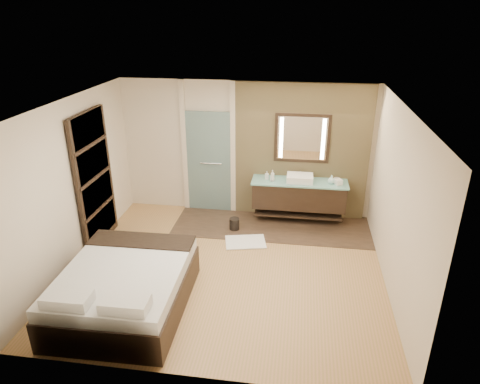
% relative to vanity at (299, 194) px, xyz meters
% --- Properties ---
extents(floor, '(5.00, 5.00, 0.00)m').
position_rel_vanity_xyz_m(floor, '(-1.10, -1.92, -0.58)').
color(floor, '#A27F44').
rests_on(floor, ground).
extents(tile_strip, '(3.80, 1.30, 0.01)m').
position_rel_vanity_xyz_m(tile_strip, '(-0.50, -0.32, -0.57)').
color(tile_strip, '#33241C').
rests_on(tile_strip, floor).
extents(stone_wall, '(2.60, 0.08, 2.70)m').
position_rel_vanity_xyz_m(stone_wall, '(0.00, 0.29, 0.77)').
color(stone_wall, tan).
rests_on(stone_wall, floor).
extents(vanity, '(1.85, 0.55, 0.88)m').
position_rel_vanity_xyz_m(vanity, '(0.00, 0.00, 0.00)').
color(vanity, black).
rests_on(vanity, stone_wall).
extents(mirror_unit, '(1.06, 0.04, 0.96)m').
position_rel_vanity_xyz_m(mirror_unit, '(0.00, 0.24, 1.07)').
color(mirror_unit, black).
rests_on(mirror_unit, stone_wall).
extents(frosted_door, '(1.10, 0.12, 2.70)m').
position_rel_vanity_xyz_m(frosted_door, '(-1.85, 0.28, 0.56)').
color(frosted_door, '#9DC6C4').
rests_on(frosted_door, floor).
extents(shoji_partition, '(0.06, 1.20, 2.40)m').
position_rel_vanity_xyz_m(shoji_partition, '(-3.53, -1.32, 0.63)').
color(shoji_partition, black).
rests_on(shoji_partition, floor).
extents(bed, '(1.70, 2.10, 0.80)m').
position_rel_vanity_xyz_m(bed, '(-2.36, -3.08, -0.25)').
color(bed, black).
rests_on(bed, floor).
extents(bath_mat, '(0.81, 0.64, 0.02)m').
position_rel_vanity_xyz_m(bath_mat, '(-0.92, -1.02, -0.56)').
color(bath_mat, white).
rests_on(bath_mat, floor).
extents(waste_bin, '(0.20, 0.20, 0.24)m').
position_rel_vanity_xyz_m(waste_bin, '(-1.20, -0.55, -0.46)').
color(waste_bin, black).
rests_on(waste_bin, floor).
extents(tissue_box, '(0.16, 0.16, 0.10)m').
position_rel_vanity_xyz_m(tissue_box, '(0.73, -0.08, 0.33)').
color(tissue_box, white).
rests_on(tissue_box, vanity).
extents(soap_bottle_a, '(0.10, 0.10, 0.22)m').
position_rel_vanity_xyz_m(soap_bottle_a, '(-0.53, -0.08, 0.40)').
color(soap_bottle_a, silver).
rests_on(soap_bottle_a, vanity).
extents(soap_bottle_b, '(0.08, 0.08, 0.16)m').
position_rel_vanity_xyz_m(soap_bottle_b, '(-0.64, 0.02, 0.36)').
color(soap_bottle_b, '#B2B2B2').
rests_on(soap_bottle_b, vanity).
extents(soap_bottle_c, '(0.16, 0.16, 0.17)m').
position_rel_vanity_xyz_m(soap_bottle_c, '(0.60, -0.04, 0.37)').
color(soap_bottle_c, '#BEEFEF').
rests_on(soap_bottle_c, vanity).
extents(cup, '(0.12, 0.12, 0.09)m').
position_rel_vanity_xyz_m(cup, '(0.70, 0.03, 0.33)').
color(cup, white).
rests_on(cup, vanity).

